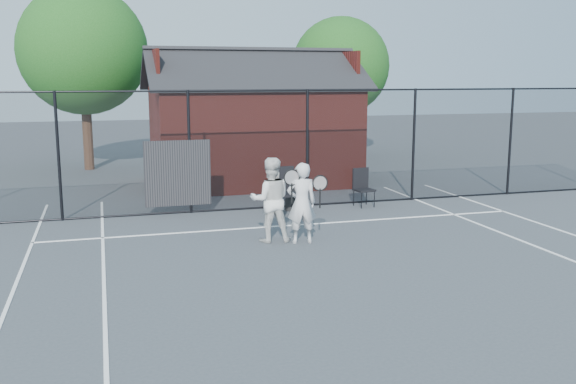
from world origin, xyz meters
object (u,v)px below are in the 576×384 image
object	(u,v)px
clubhouse	(252,132)
player_front	(302,203)
chair_left	(286,192)
chair_right	(364,188)
waste_bin	(294,197)
player_back	(271,200)

from	to	relation	value
clubhouse	player_front	size ratio (longest dim) A/B	3.97
clubhouse	chair_left	world-z (taller)	clubhouse
chair_left	chair_right	distance (m)	2.26
player_front	chair_right	distance (m)	4.03
chair_right	waste_bin	world-z (taller)	chair_right
chair_left	chair_right	xyz separation A→B (m)	(2.22, 0.43, -0.09)
player_front	chair_left	xyz separation A→B (m)	(0.42, 2.61, -0.26)
player_front	player_back	size ratio (longest dim) A/B	0.95
chair_left	chair_right	world-z (taller)	chair_left
player_back	chair_left	distance (m)	2.53
player_back	chair_left	size ratio (longest dim) A/B	1.52
clubhouse	waste_bin	distance (m)	4.58
player_front	waste_bin	world-z (taller)	player_front
clubhouse	player_back	xyz separation A→B (m)	(-1.31, -7.21, -0.74)
player_front	clubhouse	bearing A→B (deg)	84.32
waste_bin	chair_right	bearing A→B (deg)	-2.29
chair_right	player_back	bearing A→B (deg)	-148.38
chair_right	chair_left	bearing A→B (deg)	-178.00
player_back	waste_bin	distance (m)	3.16
clubhouse	player_back	bearing A→B (deg)	-100.31
chair_left	waste_bin	world-z (taller)	chair_left
player_back	chair_left	xyz separation A→B (m)	(0.99, 2.31, -0.30)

